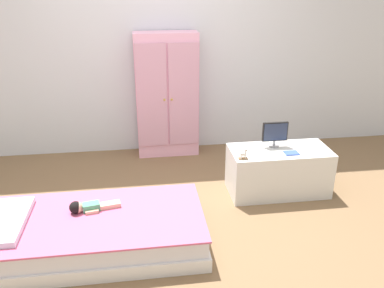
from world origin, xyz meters
name	(u,v)px	position (x,y,z in m)	size (l,w,h in m)	color
ground_plane	(170,218)	(0.00, 0.00, -0.01)	(10.00, 10.00, 0.02)	brown
back_wall	(155,35)	(0.00, 1.57, 1.35)	(6.40, 0.05, 2.70)	silver
bed	(95,232)	(-0.61, -0.32, 0.13)	(1.69, 0.85, 0.27)	white
pillow	(3,221)	(-1.26, -0.32, 0.29)	(0.32, 0.61, 0.05)	silver
doll	(85,207)	(-0.67, -0.22, 0.30)	(0.39, 0.15, 0.10)	#4CA375
wardrobe	(167,96)	(0.10, 1.39, 0.71)	(0.70, 0.31, 1.41)	#EFADCC
tv_stand	(278,171)	(1.08, 0.32, 0.22)	(0.94, 0.45, 0.45)	silver
tv_monitor	(275,133)	(1.04, 0.39, 0.59)	(0.24, 0.10, 0.25)	#99999E
rocking_horse_toy	(244,154)	(0.68, 0.16, 0.49)	(0.08, 0.04, 0.10)	#8E6642
book_blue	(291,153)	(1.15, 0.21, 0.45)	(0.13, 0.10, 0.01)	blue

